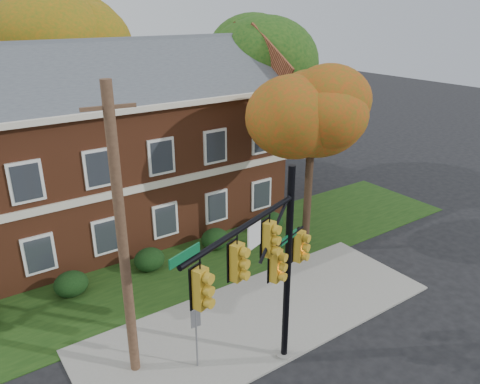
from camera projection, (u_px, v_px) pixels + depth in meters
ground at (277, 331)px, 17.27m from camera, size 120.00×120.00×0.00m
sidewalk at (261, 316)px, 18.02m from camera, size 14.00×5.00×0.08m
grass_strip at (196, 263)px, 21.84m from camera, size 30.00×6.00×0.04m
apartment_building at (99, 139)px, 23.47m from camera, size 18.80×8.80×9.74m
hedge_left at (71, 284)px, 19.25m from camera, size 1.40×1.26×1.05m
hedge_center at (149, 260)px, 21.12m from camera, size 1.40×1.26×1.05m
hedge_right at (215, 239)px, 22.98m from camera, size 1.40×1.26×1.05m
hedge_far_right at (271, 222)px, 24.85m from camera, size 1.40×1.26×1.05m
tree_near_right at (318, 116)px, 20.54m from camera, size 4.50×4.25×8.58m
tree_right_rear at (267, 59)px, 28.99m from camera, size 6.30×5.95×10.62m
tree_far_rear at (69, 47)px, 28.74m from camera, size 6.84×6.46×11.52m
traffic_signal at (268, 263)px, 13.49m from camera, size 5.86×2.29×6.90m
utility_pole at (122, 241)px, 13.68m from camera, size 1.47×0.35×9.44m
sign_post at (196, 329)px, 14.97m from camera, size 0.33×0.07×2.29m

